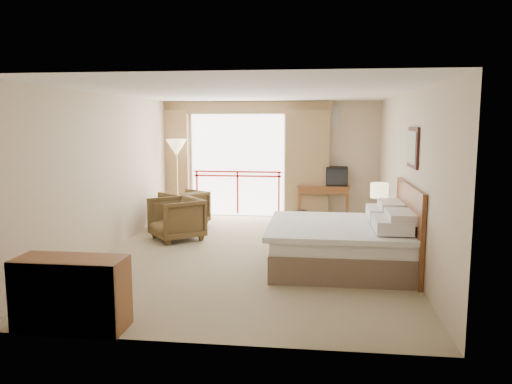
# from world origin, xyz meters

# --- Properties ---
(floor) EXTENTS (7.00, 7.00, 0.00)m
(floor) POSITION_xyz_m (0.00, 0.00, 0.00)
(floor) COLOR #8D7F5E
(floor) RESTS_ON ground
(ceiling) EXTENTS (7.00, 7.00, 0.00)m
(ceiling) POSITION_xyz_m (0.00, 0.00, 2.70)
(ceiling) COLOR white
(ceiling) RESTS_ON wall_back
(wall_back) EXTENTS (5.00, 0.00, 5.00)m
(wall_back) POSITION_xyz_m (0.00, 3.50, 1.35)
(wall_back) COLOR #C9B393
(wall_back) RESTS_ON ground
(wall_front) EXTENTS (5.00, 0.00, 5.00)m
(wall_front) POSITION_xyz_m (0.00, -3.50, 1.35)
(wall_front) COLOR #C9B393
(wall_front) RESTS_ON ground
(wall_left) EXTENTS (0.00, 7.00, 7.00)m
(wall_left) POSITION_xyz_m (-2.50, 0.00, 1.35)
(wall_left) COLOR #C9B393
(wall_left) RESTS_ON ground
(wall_right) EXTENTS (0.00, 7.00, 7.00)m
(wall_right) POSITION_xyz_m (2.50, 0.00, 1.35)
(wall_right) COLOR #C9B393
(wall_right) RESTS_ON ground
(balcony_door) EXTENTS (2.40, 0.00, 2.40)m
(balcony_door) POSITION_xyz_m (-0.80, 3.48, 1.20)
(balcony_door) COLOR white
(balcony_door) RESTS_ON wall_back
(balcony_railing) EXTENTS (2.09, 0.03, 1.02)m
(balcony_railing) POSITION_xyz_m (-0.80, 3.46, 0.81)
(balcony_railing) COLOR #B2160F
(balcony_railing) RESTS_ON wall_back
(curtain_left) EXTENTS (1.00, 0.26, 2.50)m
(curtain_left) POSITION_xyz_m (-2.45, 3.35, 1.25)
(curtain_left) COLOR olive
(curtain_left) RESTS_ON wall_back
(curtain_right) EXTENTS (1.00, 0.26, 2.50)m
(curtain_right) POSITION_xyz_m (0.85, 3.35, 1.25)
(curtain_right) COLOR olive
(curtain_right) RESTS_ON wall_back
(valance) EXTENTS (4.40, 0.22, 0.28)m
(valance) POSITION_xyz_m (-0.80, 3.38, 2.55)
(valance) COLOR olive
(valance) RESTS_ON wall_back
(hvac_vent) EXTENTS (0.50, 0.04, 0.50)m
(hvac_vent) POSITION_xyz_m (1.30, 3.47, 2.35)
(hvac_vent) COLOR silver
(hvac_vent) RESTS_ON wall_back
(bed) EXTENTS (2.13, 2.06, 0.97)m
(bed) POSITION_xyz_m (1.50, -0.60, 0.38)
(bed) COLOR brown
(bed) RESTS_ON floor
(headboard) EXTENTS (0.06, 2.10, 1.30)m
(headboard) POSITION_xyz_m (2.46, -0.60, 0.65)
(headboard) COLOR brown
(headboard) RESTS_ON wall_right
(framed_art) EXTENTS (0.04, 0.72, 0.60)m
(framed_art) POSITION_xyz_m (2.47, -0.60, 1.85)
(framed_art) COLOR black
(framed_art) RESTS_ON wall_right
(nightstand) EXTENTS (0.46, 0.54, 0.61)m
(nightstand) POSITION_xyz_m (2.16, 0.53, 0.30)
(nightstand) COLOR brown
(nightstand) RESTS_ON floor
(table_lamp) EXTENTS (0.31, 0.31, 0.55)m
(table_lamp) POSITION_xyz_m (2.16, 0.58, 1.03)
(table_lamp) COLOR tan
(table_lamp) RESTS_ON nightstand
(phone) EXTENTS (0.20, 0.17, 0.08)m
(phone) POSITION_xyz_m (2.11, 0.38, 0.65)
(phone) COLOR black
(phone) RESTS_ON nightstand
(desk) EXTENTS (1.18, 0.57, 0.77)m
(desk) POSITION_xyz_m (1.23, 3.40, 0.60)
(desk) COLOR brown
(desk) RESTS_ON floor
(tv) EXTENTS (0.49, 0.39, 0.44)m
(tv) POSITION_xyz_m (1.53, 3.35, 0.99)
(tv) COLOR black
(tv) RESTS_ON desk
(coffee_maker) EXTENTS (0.11, 0.11, 0.23)m
(coffee_maker) POSITION_xyz_m (0.88, 3.35, 0.89)
(coffee_maker) COLOR black
(coffee_maker) RESTS_ON desk
(cup) EXTENTS (0.10, 0.10, 0.11)m
(cup) POSITION_xyz_m (1.03, 3.30, 0.82)
(cup) COLOR white
(cup) RESTS_ON desk
(wastebasket) EXTENTS (0.30, 0.30, 0.30)m
(wastebasket) POSITION_xyz_m (0.77, 2.58, 0.15)
(wastebasket) COLOR black
(wastebasket) RESTS_ON floor
(armchair_far) EXTENTS (1.15, 1.14, 0.76)m
(armchair_far) POSITION_xyz_m (-1.76, 2.17, 0.00)
(armchair_far) COLOR #443119
(armchair_far) RESTS_ON floor
(armchair_near) EXTENTS (1.23, 1.22, 0.80)m
(armchair_near) POSITION_xyz_m (-1.56, 0.85, 0.00)
(armchair_near) COLOR #443119
(armchair_near) RESTS_ON floor
(side_table) EXTENTS (0.46, 0.46, 0.51)m
(side_table) POSITION_xyz_m (-1.93, 1.59, 0.35)
(side_table) COLOR black
(side_table) RESTS_ON floor
(book) EXTENTS (0.18, 0.24, 0.02)m
(book) POSITION_xyz_m (-1.93, 1.59, 0.51)
(book) COLOR white
(book) RESTS_ON side_table
(floor_lamp) EXTENTS (0.47, 0.47, 1.84)m
(floor_lamp) POSITION_xyz_m (-2.09, 2.82, 1.58)
(floor_lamp) COLOR tan
(floor_lamp) RESTS_ON floor
(dresser) EXTENTS (1.18, 0.50, 0.79)m
(dresser) POSITION_xyz_m (-1.53, -3.31, 0.39)
(dresser) COLOR brown
(dresser) RESTS_ON floor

